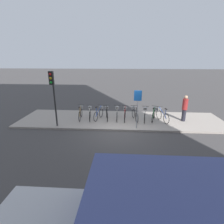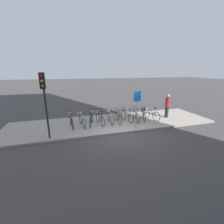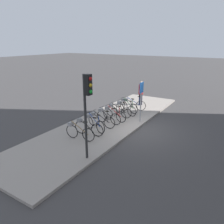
% 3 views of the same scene
% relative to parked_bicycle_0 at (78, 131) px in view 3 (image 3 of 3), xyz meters
% --- Properties ---
extents(ground_plane, '(120.00, 120.00, 0.00)m').
position_rel_parked_bicycle_0_xyz_m(ground_plane, '(2.80, -1.77, -0.55)').
color(ground_plane, '#423F3F').
extents(sidewalk, '(13.87, 3.73, 0.12)m').
position_rel_parked_bicycle_0_xyz_m(sidewalk, '(2.80, 0.10, -0.49)').
color(sidewalk, '#9E9389').
rests_on(sidewalk, ground_plane).
extents(parked_bicycle_0, '(0.46, 1.58, 0.98)m').
position_rel_parked_bicycle_0_xyz_m(parked_bicycle_0, '(0.00, 0.00, 0.00)').
color(parked_bicycle_0, black).
rests_on(parked_bicycle_0, sidewalk).
extents(parked_bicycle_1, '(0.46, 1.57, 0.98)m').
position_rel_parked_bicycle_0_xyz_m(parked_bicycle_1, '(0.66, -0.02, 0.00)').
color(parked_bicycle_1, black).
rests_on(parked_bicycle_1, sidewalk).
extents(parked_bicycle_2, '(0.58, 1.54, 0.98)m').
position_rel_parked_bicycle_0_xyz_m(parked_bicycle_2, '(1.29, 0.05, 0.00)').
color(parked_bicycle_2, black).
rests_on(parked_bicycle_2, sidewalk).
extents(parked_bicycle_3, '(0.46, 1.58, 0.98)m').
position_rel_parked_bicycle_0_xyz_m(parked_bicycle_3, '(1.83, 0.02, 0.00)').
color(parked_bicycle_3, black).
rests_on(parked_bicycle_3, sidewalk).
extents(parked_bicycle_4, '(0.46, 1.59, 0.98)m').
position_rel_parked_bicycle_0_xyz_m(parked_bicycle_4, '(2.53, 0.02, 0.00)').
color(parked_bicycle_4, black).
rests_on(parked_bicycle_4, sidewalk).
extents(parked_bicycle_5, '(0.46, 1.59, 0.98)m').
position_rel_parked_bicycle_0_xyz_m(parked_bicycle_5, '(3.07, -0.05, 0.00)').
color(parked_bicycle_5, black).
rests_on(parked_bicycle_5, sidewalk).
extents(parked_bicycle_6, '(0.49, 1.56, 0.98)m').
position_rel_parked_bicycle_0_xyz_m(parked_bicycle_6, '(3.73, 0.04, 0.00)').
color(parked_bicycle_6, black).
rests_on(parked_bicycle_6, sidewalk).
extents(parked_bicycle_7, '(0.46, 1.58, 0.98)m').
position_rel_parked_bicycle_0_xyz_m(parked_bicycle_7, '(4.41, -0.09, 0.00)').
color(parked_bicycle_7, black).
rests_on(parked_bicycle_7, sidewalk).
extents(parked_bicycle_8, '(0.60, 1.53, 0.98)m').
position_rel_parked_bicycle_0_xyz_m(parked_bicycle_8, '(5.02, 0.02, 0.00)').
color(parked_bicycle_8, black).
rests_on(parked_bicycle_8, sidewalk).
extents(parked_bicycle_9, '(0.65, 1.51, 0.98)m').
position_rel_parked_bicycle_0_xyz_m(parked_bicycle_9, '(5.53, -0.10, 0.00)').
color(parked_bicycle_9, black).
rests_on(parked_bicycle_9, sidewalk).
extents(pedestrian, '(0.34, 0.34, 1.75)m').
position_rel_parked_bicycle_0_xyz_m(pedestrian, '(7.00, -0.01, 0.49)').
color(pedestrian, '#23232D').
rests_on(pedestrian, sidewalk).
extents(traffic_light, '(0.24, 0.40, 3.36)m').
position_rel_parked_bicycle_0_xyz_m(traffic_light, '(-1.17, -1.53, 1.99)').
color(traffic_light, '#2D2D2D').
rests_on(traffic_light, sidewalk).
extents(sign_post, '(0.44, 0.07, 2.31)m').
position_rel_parked_bicycle_0_xyz_m(sign_post, '(3.77, -1.48, 1.14)').
color(sign_post, '#99999E').
rests_on(sign_post, sidewalk).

